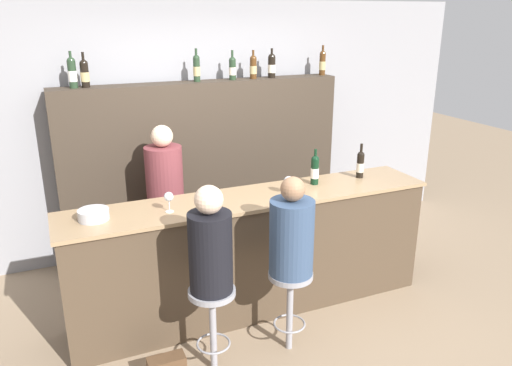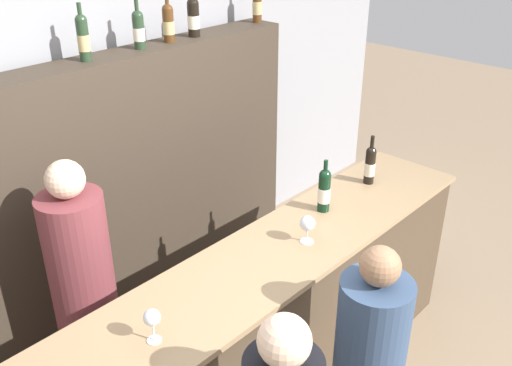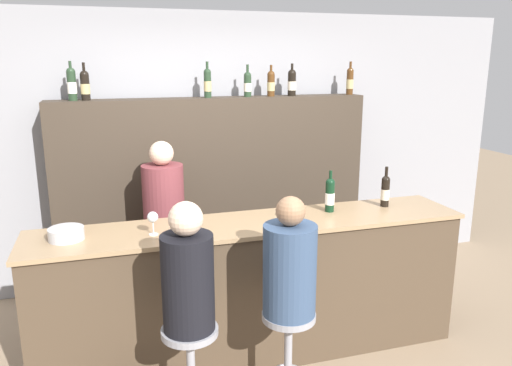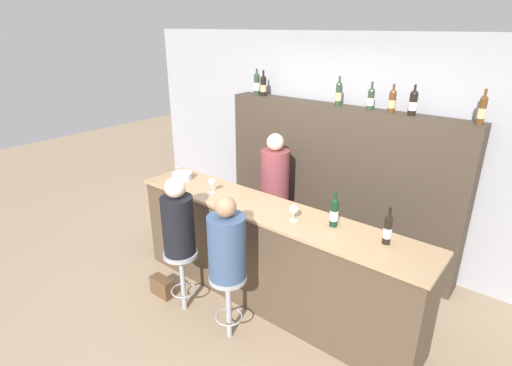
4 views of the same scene
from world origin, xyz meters
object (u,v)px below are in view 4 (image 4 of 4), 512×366
object	(u,v)px
wine_bottle_counter_1	(388,229)
wine_bottle_backbar_5	(413,103)
wine_bottle_backbar_0	(257,84)
wine_bottle_backbar_6	(482,110)
handbag	(162,287)
guest_seated_left	(178,221)
bartender	(274,200)
wine_bottle_backbar_4	(392,101)
metal_bowl	(182,176)
wine_bottle_backbar_1	(263,85)
bar_stool_right	(228,290)
wine_bottle_counter_0	(334,212)
bar_stool_left	(182,266)
wine_glass_1	(294,210)
wine_bottle_backbar_3	(371,99)
wine_glass_0	(212,182)
guest_seated_right	(227,244)
wine_bottle_backbar_2	(339,94)

from	to	relation	value
wine_bottle_counter_1	wine_bottle_backbar_5	bearing A→B (deg)	105.12
wine_bottle_backbar_0	wine_bottle_backbar_6	world-z (taller)	wine_bottle_backbar_0
wine_bottle_counter_1	handbag	size ratio (longest dim) A/B	1.22
guest_seated_left	bartender	bearing A→B (deg)	88.51
wine_bottle_backbar_4	metal_bowl	world-z (taller)	wine_bottle_backbar_4
bartender	handbag	size ratio (longest dim) A/B	5.84
wine_bottle_backbar_1	bar_stool_right	bearing A→B (deg)	-59.69
guest_seated_left	wine_bottle_counter_0	bearing A→B (deg)	30.90
wine_bottle_backbar_1	wine_bottle_backbar_4	size ratio (longest dim) A/B	1.09
wine_bottle_backbar_4	bar_stool_left	xyz separation A→B (m)	(-1.14, -1.94, -1.44)
wine_bottle_counter_0	bar_stool_right	xyz separation A→B (m)	(-0.59, -0.72, -0.67)
bartender	handbag	bearing A→B (deg)	-104.85
wine_bottle_backbar_0	wine_glass_1	size ratio (longest dim) A/B	2.13
wine_bottle_counter_1	wine_bottle_backbar_3	bearing A→B (deg)	122.23
guest_seated_left	wine_bottle_backbar_1	bearing A→B (deg)	105.08
wine_bottle_backbar_5	bar_stool_left	xyz separation A→B (m)	(-1.35, -1.94, -1.44)
wine_glass_0	guest_seated_right	size ratio (longest dim) A/B	0.21
wine_bottle_backbar_3	guest_seated_right	xyz separation A→B (m)	(-0.30, -1.94, -0.97)
wine_bottle_backbar_4	wine_bottle_backbar_5	xyz separation A→B (m)	(0.21, 0.00, 0.01)
bar_stool_right	handbag	world-z (taller)	bar_stool_right
wine_bottle_backbar_3	wine_bottle_backbar_4	distance (m)	0.23
wine_bottle_backbar_1	wine_bottle_backbar_2	xyz separation A→B (m)	(1.05, 0.00, 0.01)
wine_bottle_backbar_0	wine_glass_1	world-z (taller)	wine_bottle_backbar_0
wine_bottle_backbar_6	guest_seated_left	world-z (taller)	wine_bottle_backbar_6
bar_stool_right	bar_stool_left	bearing A→B (deg)	180.00
guest_seated_left	wine_bottle_backbar_6	bearing A→B (deg)	44.70
bar_stool_left	guest_seated_left	distance (m)	0.48
wine_bottle_backbar_4	handbag	size ratio (longest dim) A/B	1.11
wine_bottle_backbar_5	wine_bottle_backbar_6	xyz separation A→B (m)	(0.61, 0.00, 0.01)
wine_bottle_counter_1	wine_glass_0	distance (m)	1.81
wine_bottle_backbar_1	wine_glass_1	distance (m)	2.11
wine_bottle_backbar_3	bar_stool_left	xyz separation A→B (m)	(-0.91, -1.94, -1.44)
wine_bottle_backbar_2	wine_bottle_backbar_5	bearing A→B (deg)	0.00
wine_bottle_backbar_4	wine_bottle_backbar_3	bearing A→B (deg)	-180.00
wine_bottle_backbar_3	wine_glass_1	xyz separation A→B (m)	(-0.03, -1.35, -0.79)
guest_seated_left	wine_bottle_backbar_0	bearing A→B (deg)	107.95
guest_seated_right	wine_bottle_counter_0	bearing A→B (deg)	50.56
wine_glass_1	bar_stool_right	world-z (taller)	wine_glass_1
wine_bottle_backbar_6	guest_seated_right	bearing A→B (deg)	-124.82
wine_bottle_backbar_3	bartender	xyz separation A→B (m)	(-0.87, -0.49, -1.24)
wine_bottle_backbar_2	wine_bottle_backbar_4	size ratio (longest dim) A/B	1.11
wine_bottle_backbar_2	wine_bottle_backbar_3	xyz separation A→B (m)	(0.38, -0.00, -0.02)
wine_bottle_counter_1	guest_seated_left	distance (m)	1.83
wine_bottle_backbar_3	handbag	distance (m)	2.95
wine_bottle_counter_1	wine_bottle_backbar_2	size ratio (longest dim) A/B	0.99
bar_stool_left	bartender	world-z (taller)	bartender
bar_stool_right	wine_bottle_backbar_5	bearing A→B (deg)	69.19
bartender	bar_stool_left	bearing A→B (deg)	-91.49
wine_bottle_backbar_4	wine_bottle_backbar_6	size ratio (longest dim) A/B	0.91
wine_bottle_counter_1	metal_bowl	bearing A→B (deg)	-178.36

